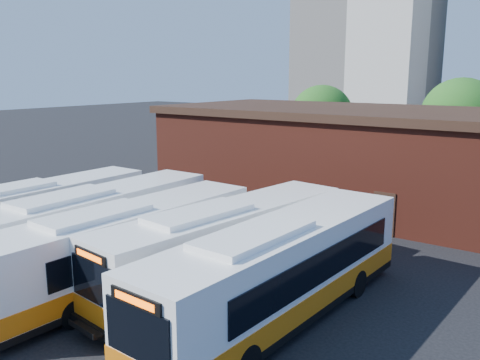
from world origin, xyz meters
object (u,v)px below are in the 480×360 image
Objects in this scene: transit_worker at (186,330)px; bus_farwest at (38,217)px; bus_west at (93,230)px; bus_mideast at (227,249)px; bus_east at (281,275)px; bus_midwest at (128,250)px.

bus_farwest is at bearing 59.23° from transit_worker.
bus_west reaches higher than bus_farwest.
bus_mideast reaches higher than bus_farwest.
bus_east is (3.35, -1.26, 0.07)m from bus_mideast.
bus_midwest is at bearing -15.10° from bus_west.
bus_farwest is 7.59m from bus_midwest.
bus_midwest is at bearing -6.15° from bus_farwest.
transit_worker is (2.36, -5.15, -0.64)m from bus_mideast.
bus_farwest is 6.44× the size of transit_worker.
bus_farwest is at bearing 179.32° from bus_west.
bus_east is at bearing 12.67° from bus_midwest.
bus_west is at bearing -159.13° from bus_mideast.
bus_west is at bearing 167.89° from bus_midwest.
bus_west reaches higher than transit_worker.
bus_mideast is 0.96× the size of bus_east.
bus_midwest is 4.03m from bus_mideast.
bus_farwest is 0.94× the size of bus_mideast.
bus_farwest is 0.91× the size of bus_east.
bus_east is (6.54, 1.19, 0.08)m from bus_midwest.
bus_mideast is at bearing 8.75° from bus_farwest.
transit_worker is (13.10, -3.53, -0.56)m from bus_farwest.
bus_midwest is 6.21m from transit_worker.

